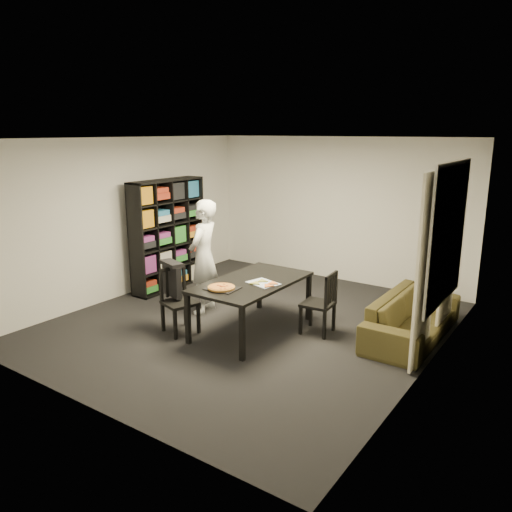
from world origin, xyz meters
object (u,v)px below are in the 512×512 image
Objects in this scene: baking_tray at (222,288)px; pepperoni_pizza at (221,287)px; chair_left at (177,295)px; person at (204,257)px; dining_table at (252,285)px; sofa at (413,317)px; chair_right at (324,299)px; bookshelf at (168,235)px.

pepperoni_pizza reaches higher than baking_tray.
chair_left is 0.88m from person.
person is (-1.03, 0.22, 0.20)m from dining_table.
pepperoni_pizza is (-0.11, -0.52, 0.09)m from dining_table.
chair_left is at bearing -176.86° from pepperoni_pizza.
dining_table is 1.07m from person.
person reaches higher than sofa.
person is 4.31× the size of baking_tray.
dining_table is 0.52m from baking_tray.
dining_table is 2.00× the size of chair_right.
person is at bearing 168.18° from dining_table.
bookshelf is 1.44m from person.
chair_left is 0.45× the size of sofa.
baking_tray is (2.23, -1.31, -0.22)m from bookshelf.
bookshelf is at bearing 65.36° from chair_left.
baking_tray is at bearing -66.96° from chair_left.
chair_right reaches higher than sofa.
baking_tray reaches higher than sofa.
bookshelf reaches higher than sofa.
person reaches higher than chair_left.
chair_left is at bearing -146.66° from dining_table.
dining_table is at bearing 78.27° from pepperoni_pizza.
person is (-0.17, 0.78, 0.35)m from chair_left.
dining_table is 0.99m from chair_right.
baking_tray is at bearing -49.88° from chair_right.
chair_right is 1.41m from pepperoni_pizza.
pepperoni_pizza is at bearing -49.23° from chair_right.
chair_left is at bearing 120.31° from sofa.
pepperoni_pizza is at bearing -68.61° from chair_left.
dining_table is 4.34× the size of baking_tray.
baking_tray is 1.14× the size of pepperoni_pizza.
dining_table is 2.19m from sofa.
pepperoni_pizza reaches higher than dining_table.
person reaches higher than chair_right.
bookshelf is 0.97× the size of sofa.
baking_tray is at bearing 91.21° from pepperoni_pizza.
chair_right is (3.19, -0.34, -0.46)m from bookshelf.
dining_table is at bearing 77.73° from baking_tray.
sofa is at bearing 38.08° from pepperoni_pizza.
person is 3.09m from sofa.
pepperoni_pizza is at bearing 128.08° from sofa.
dining_table is 1.04m from chair_left.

